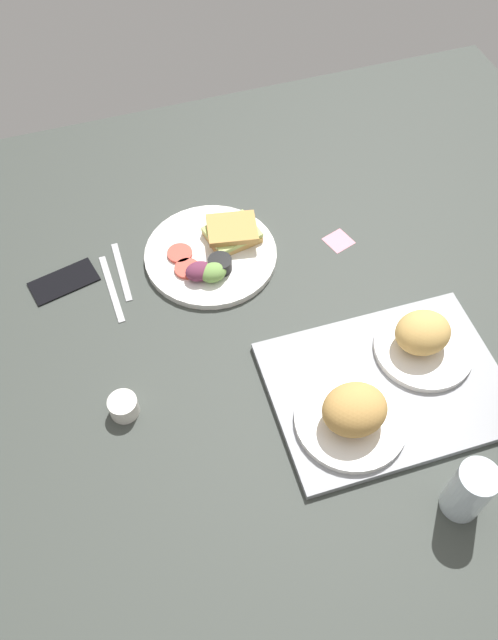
{
  "coord_description": "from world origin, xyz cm",
  "views": [
    {
      "loc": [
        24.95,
        73.54,
        109.54
      ],
      "look_at": [
        2.0,
        3.0,
        4.0
      ],
      "focal_mm": 35.87,
      "sensor_mm": 36.0,
      "label": 1
    }
  ],
  "objects_px": {
    "drinking_glass": "(469,491)",
    "espresso_cup": "(124,406)",
    "bread_plate_near": "(423,339)",
    "cell_phone": "(64,281)",
    "bread_plate_far": "(353,413)",
    "knife": "(112,288)",
    "serving_tray": "(387,386)",
    "fork": "(121,271)",
    "sticky_note": "(339,241)",
    "plate_with_salad": "(214,253)"
  },
  "relations": [
    {
      "from": "serving_tray",
      "to": "bread_plate_near",
      "type": "distance_m",
      "value": 0.12
    },
    {
      "from": "bread_plate_far",
      "to": "knife",
      "type": "relative_size",
      "value": 1.11
    },
    {
      "from": "cell_phone",
      "to": "knife",
      "type": "bearing_deg",
      "value": 138.94
    },
    {
      "from": "sticky_note",
      "to": "espresso_cup",
      "type": "bearing_deg",
      "value": 26.53
    },
    {
      "from": "bread_plate_far",
      "to": "drinking_glass",
      "type": "bearing_deg",
      "value": 121.89
    },
    {
      "from": "bread_plate_far",
      "to": "plate_with_salad",
      "type": "relative_size",
      "value": 0.71
    },
    {
      "from": "fork",
      "to": "knife",
      "type": "bearing_deg",
      "value": -36.7
    },
    {
      "from": "drinking_glass",
      "to": "serving_tray",
      "type": "bearing_deg",
      "value": -85.01
    },
    {
      "from": "bread_plate_far",
      "to": "fork",
      "type": "distance_m",
      "value": 0.6
    },
    {
      "from": "drinking_glass",
      "to": "espresso_cup",
      "type": "height_order",
      "value": "drinking_glass"
    },
    {
      "from": "knife",
      "to": "cell_phone",
      "type": "bearing_deg",
      "value": -120.06
    },
    {
      "from": "bread_plate_near",
      "to": "cell_phone",
      "type": "distance_m",
      "value": 0.77
    },
    {
      "from": "fork",
      "to": "plate_with_salad",
      "type": "bearing_deg",
      "value": 83.52
    },
    {
      "from": "knife",
      "to": "cell_phone",
      "type": "relative_size",
      "value": 1.32
    },
    {
      "from": "bread_plate_far",
      "to": "plate_with_salad",
      "type": "distance_m",
      "value": 0.49
    },
    {
      "from": "bread_plate_near",
      "to": "knife",
      "type": "height_order",
      "value": "bread_plate_near"
    },
    {
      "from": "bread_plate_near",
      "to": "plate_with_salad",
      "type": "height_order",
      "value": "bread_plate_near"
    },
    {
      "from": "serving_tray",
      "to": "drinking_glass",
      "type": "bearing_deg",
      "value": 94.99
    },
    {
      "from": "espresso_cup",
      "to": "cell_phone",
      "type": "distance_m",
      "value": 0.36
    },
    {
      "from": "serving_tray",
      "to": "espresso_cup",
      "type": "distance_m",
      "value": 0.51
    },
    {
      "from": "espresso_cup",
      "to": "sticky_note",
      "type": "distance_m",
      "value": 0.62
    },
    {
      "from": "bread_plate_near",
      "to": "fork",
      "type": "xyz_separation_m",
      "value": [
        0.53,
        -0.39,
        -0.05
      ]
    },
    {
      "from": "drinking_glass",
      "to": "sticky_note",
      "type": "xyz_separation_m",
      "value": [
        -0.04,
        -0.63,
        -0.06
      ]
    },
    {
      "from": "bread_plate_far",
      "to": "espresso_cup",
      "type": "distance_m",
      "value": 0.43
    },
    {
      "from": "bread_plate_far",
      "to": "espresso_cup",
      "type": "bearing_deg",
      "value": -22.16
    },
    {
      "from": "drinking_glass",
      "to": "plate_with_salad",
      "type": "bearing_deg",
      "value": -69.8
    },
    {
      "from": "knife",
      "to": "cell_phone",
      "type": "xyz_separation_m",
      "value": [
        0.1,
        -0.05,
        0.0
      ]
    },
    {
      "from": "sticky_note",
      "to": "drinking_glass",
      "type": "bearing_deg",
      "value": 86.54
    },
    {
      "from": "espresso_cup",
      "to": "knife",
      "type": "relative_size",
      "value": 0.29
    },
    {
      "from": "bread_plate_far",
      "to": "sticky_note",
      "type": "xyz_separation_m",
      "value": [
        -0.16,
        -0.44,
        -0.05
      ]
    },
    {
      "from": "bread_plate_far",
      "to": "sticky_note",
      "type": "relative_size",
      "value": 3.75
    },
    {
      "from": "bread_plate_near",
      "to": "plate_with_salad",
      "type": "relative_size",
      "value": 0.67
    },
    {
      "from": "bread_plate_far",
      "to": "espresso_cup",
      "type": "xyz_separation_m",
      "value": [
        0.39,
        -0.16,
        -0.03
      ]
    },
    {
      "from": "serving_tray",
      "to": "fork",
      "type": "relative_size",
      "value": 2.65
    },
    {
      "from": "bread_plate_far",
      "to": "knife",
      "type": "distance_m",
      "value": 0.59
    },
    {
      "from": "drinking_glass",
      "to": "fork",
      "type": "distance_m",
      "value": 0.84
    },
    {
      "from": "serving_tray",
      "to": "bread_plate_far",
      "type": "xyz_separation_m",
      "value": [
        0.1,
        0.05,
        0.04
      ]
    },
    {
      "from": "drinking_glass",
      "to": "sticky_note",
      "type": "height_order",
      "value": "drinking_glass"
    },
    {
      "from": "cell_phone",
      "to": "fork",
      "type": "bearing_deg",
      "value": 162.01
    },
    {
      "from": "drinking_glass",
      "to": "espresso_cup",
      "type": "distance_m",
      "value": 0.63
    },
    {
      "from": "serving_tray",
      "to": "fork",
      "type": "distance_m",
      "value": 0.62
    },
    {
      "from": "bread_plate_far",
      "to": "drinking_glass",
      "type": "xyz_separation_m",
      "value": [
        -0.12,
        0.2,
        0.01
      ]
    },
    {
      "from": "serving_tray",
      "to": "sticky_note",
      "type": "relative_size",
      "value": 8.04
    },
    {
      "from": "espresso_cup",
      "to": "bread_plate_near",
      "type": "bearing_deg",
      "value": 174.93
    },
    {
      "from": "bread_plate_far",
      "to": "cell_phone",
      "type": "xyz_separation_m",
      "value": [
        0.46,
        -0.51,
        -0.05
      ]
    },
    {
      "from": "bread_plate_far",
      "to": "espresso_cup",
      "type": "height_order",
      "value": "bread_plate_far"
    },
    {
      "from": "plate_with_salad",
      "to": "espresso_cup",
      "type": "bearing_deg",
      "value": 49.68
    },
    {
      "from": "bread_plate_near",
      "to": "bread_plate_far",
      "type": "xyz_separation_m",
      "value": [
        0.2,
        0.11,
        0.0
      ]
    },
    {
      "from": "drinking_glass",
      "to": "cell_phone",
      "type": "xyz_separation_m",
      "value": [
        0.58,
        -0.71,
        -0.06
      ]
    },
    {
      "from": "bread_plate_near",
      "to": "bread_plate_far",
      "type": "bearing_deg",
      "value": 28.89
    }
  ]
}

